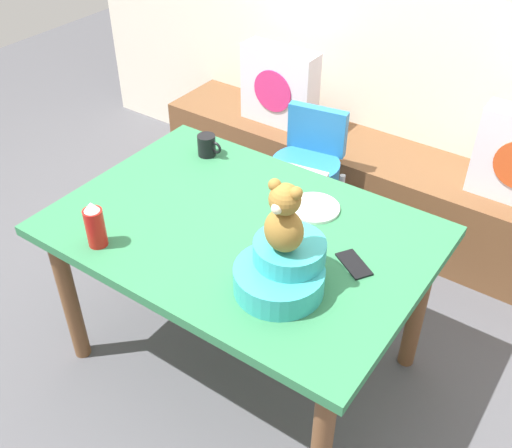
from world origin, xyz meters
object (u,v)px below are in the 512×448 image
at_px(dining_table, 241,246).
at_px(infant_seat_teal, 282,270).
at_px(dinner_plate_near, 314,208).
at_px(teddy_bear, 284,219).
at_px(pillow_floral_left, 280,87).
at_px(ketchup_bottle, 95,225).
at_px(cell_phone, 354,264).
at_px(coffee_mug, 207,145).
at_px(highchair, 306,167).

bearing_deg(dining_table, infant_seat_teal, -30.82).
relative_size(dining_table, infant_seat_teal, 4.23).
bearing_deg(dinner_plate_near, teddy_bear, -73.05).
bearing_deg(dinner_plate_near, pillow_floral_left, 129.37).
height_order(teddy_bear, ketchup_bottle, teddy_bear).
bearing_deg(pillow_floral_left, dinner_plate_near, -50.63).
bearing_deg(infant_seat_teal, cell_phone, 57.27).
distance_m(coffee_mug, dinner_plate_near, 0.60).
xyz_separation_m(dinner_plate_near, cell_phone, (0.28, -0.20, -0.00)).
distance_m(ketchup_bottle, cell_phone, 0.92).
height_order(ketchup_bottle, dinner_plate_near, ketchup_bottle).
relative_size(infant_seat_teal, dinner_plate_near, 1.65).
xyz_separation_m(teddy_bear, ketchup_bottle, (-0.66, -0.20, -0.19)).
bearing_deg(coffee_mug, ketchup_bottle, -84.75).
bearing_deg(coffee_mug, highchair, 62.35).
height_order(infant_seat_teal, cell_phone, infant_seat_teal).
bearing_deg(dinner_plate_near, dining_table, -123.40).
xyz_separation_m(dining_table, teddy_bear, (0.30, -0.18, 0.37)).
xyz_separation_m(dining_table, ketchup_bottle, (-0.36, -0.38, 0.18)).
relative_size(ketchup_bottle, coffee_mug, 1.54).
relative_size(pillow_floral_left, dinner_plate_near, 2.20).
bearing_deg(teddy_bear, dinner_plate_near, 106.95).
relative_size(pillow_floral_left, teddy_bear, 1.76).
xyz_separation_m(coffee_mug, cell_phone, (0.88, -0.29, -0.04)).
bearing_deg(dinner_plate_near, highchair, 122.88).
distance_m(pillow_floral_left, ketchup_bottle, 1.62).
relative_size(highchair, ketchup_bottle, 4.27).
distance_m(ketchup_bottle, dinner_plate_near, 0.83).
bearing_deg(pillow_floral_left, infant_seat_teal, -56.58).
height_order(highchair, coffee_mug, coffee_mug).
xyz_separation_m(pillow_floral_left, dinner_plate_near, (0.79, -0.96, 0.07)).
distance_m(dining_table, coffee_mug, 0.56).
distance_m(dining_table, teddy_bear, 0.51).
relative_size(highchair, cell_phone, 5.49).
height_order(highchair, ketchup_bottle, ketchup_bottle).
bearing_deg(pillow_floral_left, ketchup_bottle, -80.78).
relative_size(dining_table, ketchup_bottle, 7.54).
bearing_deg(coffee_mug, dinner_plate_near, -7.74).
distance_m(pillow_floral_left, highchair, 0.62).
bearing_deg(dining_table, ketchup_bottle, -133.84).
bearing_deg(infant_seat_teal, ketchup_bottle, -163.43).
distance_m(highchair, teddy_bear, 1.20).
distance_m(pillow_floral_left, coffee_mug, 0.91).
height_order(highchair, dinner_plate_near, highchair).
bearing_deg(dining_table, pillow_floral_left, 117.02).
relative_size(teddy_bear, dinner_plate_near, 1.25).
xyz_separation_m(highchair, cell_phone, (0.63, -0.75, 0.22)).
xyz_separation_m(pillow_floral_left, infant_seat_teal, (0.92, -1.39, 0.13)).
relative_size(highchair, coffee_mug, 6.58).
distance_m(pillow_floral_left, dining_table, 1.36).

